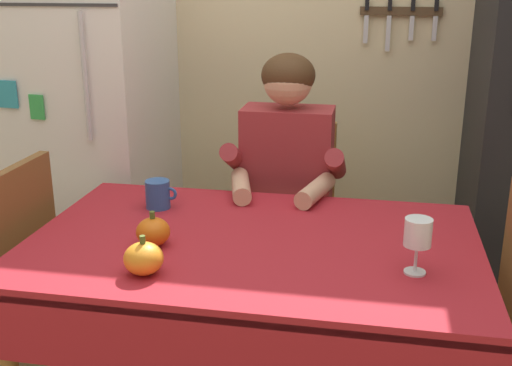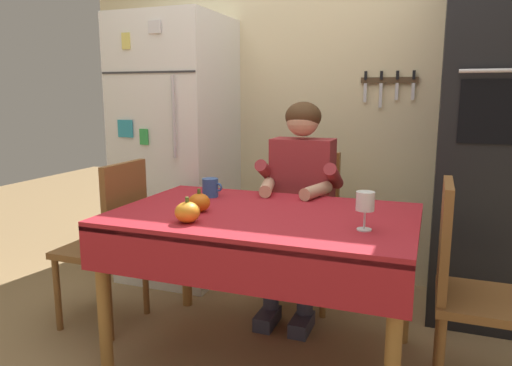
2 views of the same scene
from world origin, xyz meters
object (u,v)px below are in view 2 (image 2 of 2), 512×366
(seated_person, at_px, (299,190))
(chair_right_side, at_px, (467,281))
(chair_behind_person, at_px, (307,220))
(pumpkin_large, at_px, (200,202))
(chair_left_side, at_px, (112,237))
(pumpkin_medium, at_px, (187,212))
(wine_glass, at_px, (365,203))
(refrigerator, at_px, (177,150))
(wall_oven, at_px, (495,137))
(dining_table, at_px, (262,230))
(coffee_mug, at_px, (211,188))

(seated_person, height_order, chair_right_side, seated_person)
(chair_behind_person, relative_size, pumpkin_large, 8.49)
(chair_left_side, height_order, pumpkin_medium, chair_left_side)
(wine_glass, relative_size, pumpkin_medium, 1.43)
(refrigerator, xyz_separation_m, chair_left_side, (0.05, -0.83, -0.39))
(refrigerator, height_order, wall_oven, wall_oven)
(seated_person, bearing_deg, chair_right_side, -31.91)
(chair_behind_person, bearing_deg, chair_right_side, -39.88)
(wall_oven, bearing_deg, pumpkin_medium, -137.47)
(dining_table, distance_m, chair_left_side, 0.91)
(dining_table, xyz_separation_m, seated_person, (0.01, 0.60, 0.08))
(seated_person, bearing_deg, refrigerator, 163.83)
(chair_left_side, relative_size, pumpkin_large, 8.49)
(chair_right_side, relative_size, pumpkin_medium, 8.26)
(wine_glass, distance_m, pumpkin_medium, 0.75)
(refrigerator, xyz_separation_m, chair_behind_person, (0.96, -0.09, -0.39))
(chair_left_side, distance_m, pumpkin_large, 0.68)
(wall_oven, distance_m, dining_table, 1.45)
(chair_left_side, bearing_deg, refrigerator, 93.39)
(dining_table, xyz_separation_m, chair_right_side, (0.90, 0.05, -0.14))
(wall_oven, relative_size, chair_left_side, 2.26)
(chair_left_side, height_order, chair_right_side, same)
(refrigerator, bearing_deg, wall_oven, 1.13)
(chair_right_side, bearing_deg, coffee_mug, 171.56)
(coffee_mug, distance_m, pumpkin_medium, 0.53)
(seated_person, distance_m, pumpkin_medium, 0.91)
(chair_behind_person, relative_size, pumpkin_medium, 8.26)
(wall_oven, xyz_separation_m, wine_glass, (-0.56, -1.05, -0.20))
(chair_behind_person, distance_m, chair_left_side, 1.18)
(chair_right_side, distance_m, coffee_mug, 1.33)
(wine_glass, bearing_deg, coffee_mug, 157.29)
(chair_right_side, relative_size, pumpkin_large, 8.49)
(wall_oven, distance_m, pumpkin_large, 1.69)
(wall_oven, bearing_deg, dining_table, -138.69)
(wine_glass, bearing_deg, chair_behind_person, 117.33)
(seated_person, bearing_deg, dining_table, -91.25)
(wine_glass, relative_size, pumpkin_large, 1.47)
(chair_behind_person, xyz_separation_m, coffee_mug, (-0.40, -0.55, 0.28))
(pumpkin_medium, bearing_deg, coffee_mug, 105.00)
(seated_person, bearing_deg, wall_oven, 17.10)
(chair_right_side, relative_size, wine_glass, 5.79)
(wall_oven, height_order, wine_glass, wall_oven)
(chair_behind_person, distance_m, wine_glass, 1.09)
(chair_left_side, relative_size, pumpkin_medium, 8.26)
(dining_table, relative_size, seated_person, 1.12)
(refrigerator, distance_m, wine_glass, 1.75)
(seated_person, height_order, pumpkin_medium, seated_person)
(pumpkin_medium, bearing_deg, chair_right_side, 15.50)
(chair_behind_person, bearing_deg, refrigerator, 174.63)
(chair_behind_person, height_order, coffee_mug, chair_behind_person)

